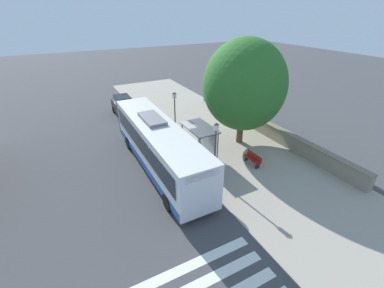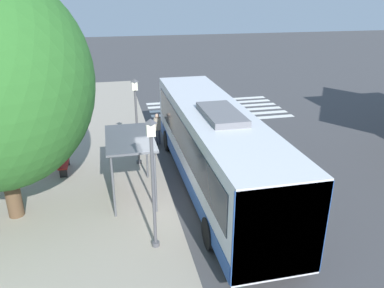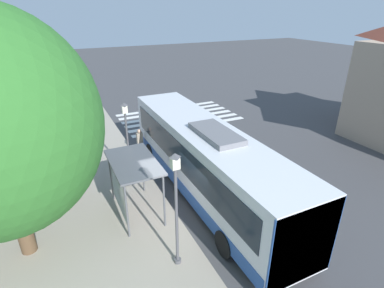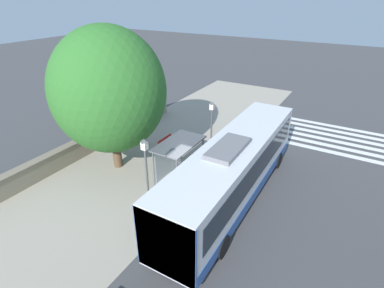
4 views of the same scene
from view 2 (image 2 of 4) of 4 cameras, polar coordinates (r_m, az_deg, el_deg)
ground_plane at (r=14.03m, az=-2.59°, el=-9.75°), size 120.00×120.00×0.00m
sidewalk_plaza at (r=14.10m, az=-21.27°, el=-11.21°), size 9.00×44.00×0.02m
crosswalk_stripes at (r=25.63m, az=3.71°, el=5.27°), size 9.00×5.25×0.01m
bus at (r=14.70m, az=3.31°, el=-0.24°), size 2.60×12.17×3.51m
bus_shelter at (r=14.11m, az=-10.03°, el=-0.55°), size 1.76×3.07×2.45m
pedestrian at (r=19.39m, az=-5.30°, el=2.67°), size 0.34×0.22×1.67m
bench at (r=17.44m, az=-19.11°, el=-2.60°), size 0.40×1.53×0.88m
street_lamp_near at (r=16.76m, az=-8.48°, el=4.42°), size 0.28×0.28×3.99m
street_lamp_far at (r=10.91m, az=-6.01°, el=-4.70°), size 0.28×0.28×4.21m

